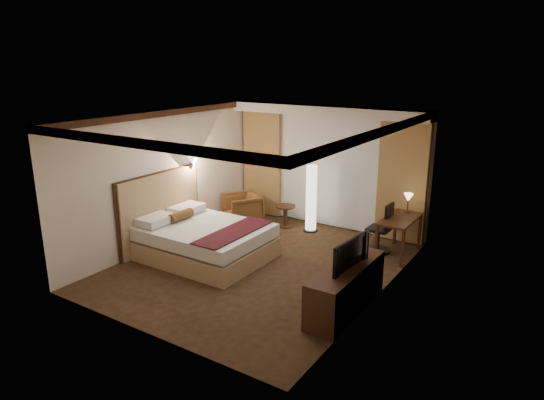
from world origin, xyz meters
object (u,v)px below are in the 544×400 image
Objects in this scene: dresser at (346,288)px; television at (346,249)px; side_table at (285,216)px; office_chair at (379,227)px; floor_lamp at (311,198)px; armchair at (243,208)px; desk at (399,236)px; bed at (206,241)px.

television is at bearing 180.00° from dresser.
side_table is 3.87m from dresser.
television is (0.40, -2.46, 0.47)m from office_chair.
floor_lamp is at bearing 41.94° from television.
office_chair is (3.19, 0.13, 0.11)m from armchair.
side_table is at bearing 175.22° from desk.
television is at bearing -79.38° from office_chair.
floor_lamp is 1.73m from office_chair.
armchair is at bearing -162.52° from floor_lamp.
television reaches higher than side_table.
bed is 2.23× the size of office_chair.
desk is 2.59m from television.
armchair is 0.69× the size of desk.
office_chair is at bearing -11.44° from floor_lamp.
office_chair is (2.63, 2.07, 0.18)m from bed.
bed is 3.35m from office_chair.
dresser is at bearing -84.74° from television.
dresser is (2.12, -2.80, -0.39)m from floor_lamp.
side_table is 2.33m from office_chair.
office_chair is at bearing -172.58° from desk.
side_table is at bearing 174.50° from office_chair.
armchair is at bearing -177.08° from desk.
office_chair is at bearing 14.58° from television.
desk is at bearing -4.78° from side_table.
dresser reaches higher than side_table.
floor_lamp is 0.82× the size of dresser.
television reaches higher than desk.
bed is at bearing -98.11° from side_table.
floor_lamp is 1.30× the size of desk.
dresser is (3.06, -0.39, 0.02)m from bed.
dresser is 1.85× the size of television.
desk is 1.13× the size of office_chair.
office_chair is 2.51m from dresser.
armchair is at bearing 106.09° from bed.
bed is 3.09m from dresser.
office_chair is 1.04× the size of television.
armchair is 0.81× the size of television.
desk is 0.41m from office_chair.
dresser is (0.05, -2.51, -0.02)m from desk.
side_table is 0.51× the size of television.
dresser is at bearing -78.70° from office_chair.
dresser is at bearing -88.86° from desk.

